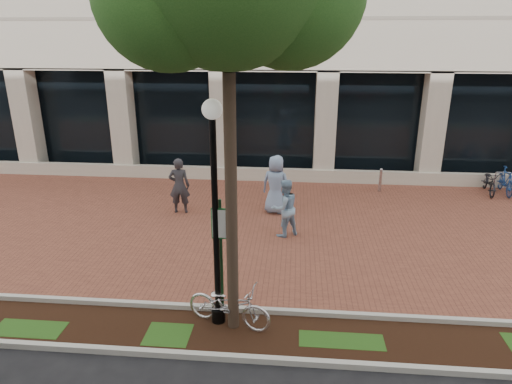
# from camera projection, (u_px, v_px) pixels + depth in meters

# --- Properties ---
(ground) EXTENTS (120.00, 120.00, 0.00)m
(ground) POSITION_uv_depth(u_px,v_px,m) (263.00, 226.00, 13.76)
(ground) COLOR black
(ground) RESTS_ON ground
(brick_plaza) EXTENTS (40.00, 9.00, 0.01)m
(brick_plaza) POSITION_uv_depth(u_px,v_px,m) (263.00, 226.00, 13.76)
(brick_plaza) COLOR brown
(brick_plaza) RESTS_ON ground
(planting_strip) EXTENTS (40.00, 1.50, 0.01)m
(planting_strip) POSITION_uv_depth(u_px,v_px,m) (243.00, 334.00, 8.83)
(planting_strip) COLOR black
(planting_strip) RESTS_ON ground
(curb_plaza_side) EXTENTS (40.00, 0.12, 0.12)m
(curb_plaza_side) POSITION_uv_depth(u_px,v_px,m) (247.00, 310.00, 9.52)
(curb_plaza_side) COLOR #B7B6AC
(curb_plaza_side) RESTS_ON ground
(curb_street_side) EXTENTS (40.00, 0.12, 0.12)m
(curb_street_side) POSITION_uv_depth(u_px,v_px,m) (238.00, 358.00, 8.11)
(curb_street_side) COLOR #B7B6AC
(curb_street_side) RESTS_ON ground
(parking_sign) EXTENTS (0.34, 0.07, 2.63)m
(parking_sign) POSITION_uv_depth(u_px,v_px,m) (221.00, 247.00, 8.69)
(parking_sign) COLOR #153A1C
(parking_sign) RESTS_ON ground
(lamppost) EXTENTS (0.36, 0.36, 4.47)m
(lamppost) POSITION_uv_depth(u_px,v_px,m) (215.00, 205.00, 8.41)
(lamppost) COLOR black
(lamppost) RESTS_ON ground
(locked_bicycle) EXTENTS (1.86, 1.09, 0.92)m
(locked_bicycle) POSITION_uv_depth(u_px,v_px,m) (229.00, 305.00, 8.98)
(locked_bicycle) COLOR silver
(locked_bicycle) RESTS_ON ground
(pedestrian_left) EXTENTS (0.70, 0.49, 1.82)m
(pedestrian_left) POSITION_uv_depth(u_px,v_px,m) (179.00, 186.00, 14.53)
(pedestrian_left) COLOR #2D2C32
(pedestrian_left) RESTS_ON ground
(pedestrian_mid) EXTENTS (1.03, 0.98, 1.68)m
(pedestrian_mid) POSITION_uv_depth(u_px,v_px,m) (284.00, 208.00, 12.88)
(pedestrian_mid) COLOR #8AAFCE
(pedestrian_mid) RESTS_ON ground
(pedestrian_right) EXTENTS (1.07, 0.85, 1.90)m
(pedestrian_right) POSITION_uv_depth(u_px,v_px,m) (276.00, 185.00, 14.51)
(pedestrian_right) COLOR #7D96BB
(pedestrian_right) RESTS_ON ground
(bollard) EXTENTS (0.12, 0.12, 0.90)m
(bollard) POSITION_uv_depth(u_px,v_px,m) (380.00, 180.00, 16.60)
(bollard) COLOR #AFB0B4
(bollard) RESTS_ON ground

